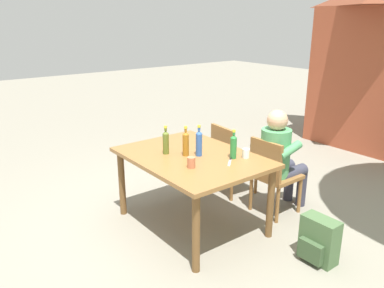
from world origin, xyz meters
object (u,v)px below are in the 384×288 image
person_in_white_shirt (280,156)px  bottle_blue (199,143)px  cup_terracotta (191,162)px  bottle_amber (186,143)px  chair_far_right (272,172)px  backpack_by_near_side (318,241)px  chair_far_left (230,156)px  dining_table (192,164)px  bottle_olive (166,142)px  table_knife (230,161)px  cup_white (246,153)px  bottle_green (233,146)px

person_in_white_shirt → bottle_blue: (-0.29, -0.90, 0.26)m
person_in_white_shirt → cup_terracotta: person_in_white_shirt is taller
bottle_amber → chair_far_right: bearing=67.6°
bottle_blue → backpack_by_near_side: bearing=21.1°
chair_far_right → chair_far_left: (-0.67, 0.00, 0.00)m
dining_table → person_in_white_shirt: person_in_white_shirt is taller
bottle_olive → table_knife: size_ratio=1.51×
cup_terracotta → backpack_by_near_side: bearing=36.9°
chair_far_left → cup_white: 0.92m
chair_far_right → table_knife: size_ratio=4.49×
cup_terracotta → cup_white: (0.12, 0.58, -0.00)m
bottle_blue → bottle_amber: (-0.08, -0.10, -0.01)m
table_knife → cup_terracotta: bearing=-102.8°
cup_white → backpack_by_near_side: 1.04m
cup_white → table_knife: size_ratio=0.48×
dining_table → bottle_green: 0.46m
chair_far_left → bottle_amber: size_ratio=2.85×
dining_table → bottle_amber: (-0.04, -0.05, 0.22)m
person_in_white_shirt → backpack_by_near_side: 1.08m
bottle_blue → bottle_amber: size_ratio=1.04×
person_in_white_shirt → table_knife: (0.02, -0.76, 0.12)m
cup_terracotta → table_knife: size_ratio=0.52×
bottle_green → bottle_blue: size_ratio=0.91×
bottle_amber → table_knife: bearing=32.1°
bottle_green → backpack_by_near_side: (0.89, 0.23, -0.70)m
bottle_blue → person_in_white_shirt: bearing=72.4°
cup_terracotta → backpack_by_near_side: 1.33m
bottle_green → backpack_by_near_side: bottle_green is taller
chair_far_right → cup_white: size_ratio=9.43×
dining_table → cup_terracotta: cup_terracotta is taller
chair_far_right → bottle_amber: 1.05m
bottle_green → bottle_blue: 0.34m
chair_far_left → cup_white: size_ratio=9.43×
dining_table → person_in_white_shirt: size_ratio=1.25×
chair_far_left → cup_terracotta: cup_terracotta is taller
dining_table → chair_far_left: (-0.34, 0.84, -0.19)m
chair_far_right → bottle_olive: bearing=-117.7°
person_in_white_shirt → bottle_amber: (-0.37, -1.00, 0.25)m
bottle_green → bottle_blue: (-0.26, -0.22, 0.01)m
chair_far_left → person_in_white_shirt: bearing=9.2°
dining_table → backpack_by_near_side: size_ratio=3.53×
bottle_amber → table_knife: 0.48m
bottle_olive → table_knife: (0.55, 0.37, -0.12)m
chair_far_left → cup_terracotta: (0.60, -1.05, 0.34)m
chair_far_left → bottle_blue: size_ratio=2.74×
bottle_blue → cup_white: size_ratio=3.43×
bottle_blue → bottle_amber: 0.13m
dining_table → cup_terracotta: (0.26, -0.21, 0.14)m
person_in_white_shirt → bottle_blue: size_ratio=3.72×
chair_far_right → bottle_olive: (-0.53, -1.02, 0.41)m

